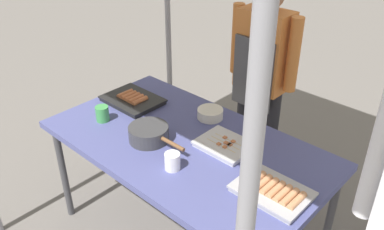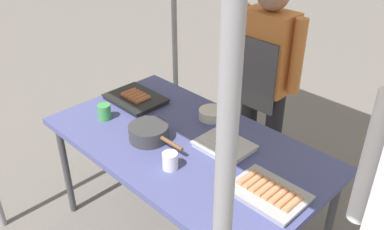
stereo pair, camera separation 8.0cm
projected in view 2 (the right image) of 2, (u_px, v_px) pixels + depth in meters
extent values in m
cube|color=#4C518C|center=(186.00, 144.00, 2.31)|extent=(1.60, 0.90, 0.04)
cylinder|color=#3F3F44|center=(66.00, 170.00, 2.71)|extent=(0.04, 0.04, 0.71)
cylinder|color=#3F3F44|center=(156.00, 126.00, 3.19)|extent=(0.04, 0.04, 0.71)
cylinder|color=#3F3F44|center=(329.00, 225.00, 2.28)|extent=(0.04, 0.04, 0.71)
cylinder|color=gray|center=(174.00, 21.00, 3.21)|extent=(0.04, 0.04, 2.10)
cube|color=#ADADB2|center=(268.00, 195.00, 1.90)|extent=(0.33, 0.24, 0.02)
cube|color=#ADADB2|center=(268.00, 192.00, 1.89)|extent=(0.34, 0.25, 0.01)
cylinder|color=tan|center=(247.00, 178.00, 1.96)|extent=(0.03, 0.13, 0.03)
cylinder|color=tan|center=(253.00, 181.00, 1.94)|extent=(0.03, 0.13, 0.03)
cylinder|color=tan|center=(259.00, 185.00, 1.92)|extent=(0.03, 0.13, 0.03)
cylinder|color=tan|center=(265.00, 189.00, 1.89)|extent=(0.03, 0.13, 0.03)
cylinder|color=tan|center=(272.00, 192.00, 1.87)|extent=(0.03, 0.13, 0.03)
cylinder|color=tan|center=(279.00, 196.00, 1.85)|extent=(0.03, 0.13, 0.03)
cylinder|color=tan|center=(285.00, 200.00, 1.83)|extent=(0.03, 0.13, 0.03)
cylinder|color=tan|center=(292.00, 204.00, 1.81)|extent=(0.03, 0.13, 0.03)
cube|color=silver|center=(224.00, 147.00, 2.23)|extent=(0.28, 0.22, 0.02)
cube|color=silver|center=(224.00, 144.00, 2.22)|extent=(0.29, 0.23, 0.01)
cylinder|color=tan|center=(220.00, 146.00, 2.20)|extent=(0.20, 0.01, 0.01)
cube|color=#B7663D|center=(224.00, 149.00, 2.18)|extent=(0.02, 0.02, 0.02)
cube|color=#B7663D|center=(218.00, 145.00, 2.21)|extent=(0.02, 0.02, 0.02)
cylinder|color=tan|center=(224.00, 144.00, 2.22)|extent=(0.20, 0.01, 0.01)
cube|color=#B7663D|center=(225.00, 144.00, 2.22)|extent=(0.02, 0.02, 0.02)
cube|color=#B7663D|center=(229.00, 146.00, 2.20)|extent=(0.02, 0.02, 0.02)
cube|color=#B7663D|center=(228.00, 146.00, 2.20)|extent=(0.02, 0.02, 0.02)
cylinder|color=tan|center=(229.00, 141.00, 2.24)|extent=(0.20, 0.01, 0.01)
cube|color=#B7663D|center=(233.00, 143.00, 2.23)|extent=(0.02, 0.02, 0.02)
cube|color=#B7663D|center=(225.00, 139.00, 2.26)|extent=(0.02, 0.02, 0.02)
cube|color=black|center=(136.00, 100.00, 2.70)|extent=(0.36, 0.27, 0.02)
cube|color=black|center=(135.00, 98.00, 2.69)|extent=(0.37, 0.28, 0.01)
cylinder|color=#B7663D|center=(129.00, 93.00, 2.73)|extent=(0.03, 0.12, 0.03)
cylinder|color=#B7663D|center=(132.00, 94.00, 2.71)|extent=(0.03, 0.12, 0.03)
cylinder|color=#B7663D|center=(135.00, 96.00, 2.68)|extent=(0.03, 0.12, 0.03)
cylinder|color=#B7663D|center=(139.00, 98.00, 2.66)|extent=(0.03, 0.12, 0.03)
cylinder|color=#B7663D|center=(142.00, 100.00, 2.64)|extent=(0.03, 0.12, 0.03)
cylinder|color=#38383A|center=(149.00, 132.00, 2.29)|extent=(0.22, 0.22, 0.09)
cylinder|color=brown|center=(172.00, 144.00, 2.17)|extent=(0.16, 0.02, 0.02)
cylinder|color=#386B33|center=(148.00, 127.00, 2.28)|extent=(0.21, 0.21, 0.01)
cylinder|color=silver|center=(212.00, 114.00, 2.50)|extent=(0.16, 0.16, 0.06)
cylinder|color=white|center=(170.00, 161.00, 2.06)|extent=(0.08, 0.08, 0.09)
cylinder|color=#3F994C|center=(104.00, 112.00, 2.49)|extent=(0.08, 0.08, 0.09)
cylinder|color=black|center=(248.00, 129.00, 3.09)|extent=(0.12, 0.12, 0.77)
cylinder|color=black|center=(272.00, 141.00, 2.95)|extent=(0.12, 0.12, 0.77)
cube|color=#CC7233|center=(268.00, 52.00, 2.69)|extent=(0.34, 0.20, 0.54)
cube|color=#4C4C51|center=(256.00, 75.00, 2.69)|extent=(0.30, 0.02, 0.49)
cylinder|color=#CC7233|center=(242.00, 39.00, 2.81)|extent=(0.08, 0.08, 0.49)
cylinder|color=#CC7233|center=(297.00, 57.00, 2.54)|extent=(0.08, 0.08, 0.49)
cylinder|color=white|center=(373.00, 160.00, 1.43)|extent=(0.08, 0.08, 0.54)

